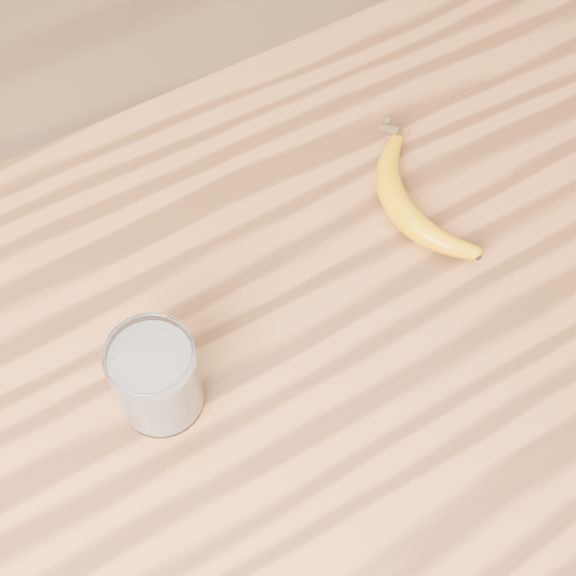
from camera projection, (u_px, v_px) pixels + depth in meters
table at (397, 327)px, 1.03m from camera, size 1.20×0.80×0.90m
smoothie_glass at (156, 378)px, 0.80m from camera, size 0.09×0.09×0.11m
banana at (398, 208)px, 0.95m from camera, size 0.13×0.29×0.03m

